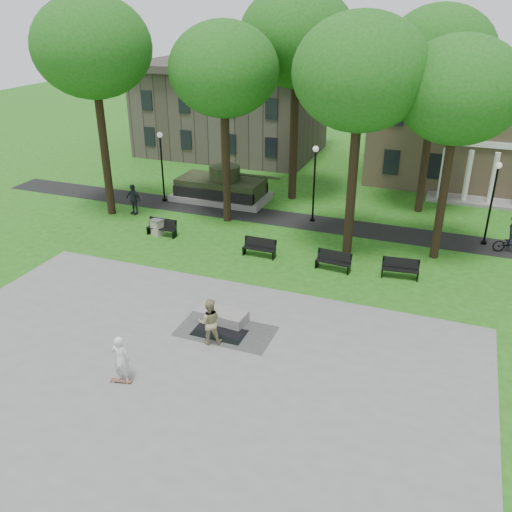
% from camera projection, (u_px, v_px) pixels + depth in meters
% --- Properties ---
extents(ground, '(120.00, 120.00, 0.00)m').
position_uv_depth(ground, '(226.00, 316.00, 23.57)').
color(ground, '#244F12').
rests_on(ground, ground).
extents(plaza, '(22.00, 16.00, 0.02)m').
position_uv_depth(plaza, '(169.00, 384.00, 19.34)').
color(plaza, gray).
rests_on(plaza, ground).
extents(footpath, '(44.00, 2.60, 0.01)m').
position_uv_depth(footpath, '(303.00, 221.00, 33.72)').
color(footpath, black).
rests_on(footpath, ground).
extents(building_right, '(17.00, 12.00, 8.60)m').
position_uv_depth(building_right, '(487.00, 121.00, 40.50)').
color(building_right, '#9E8460').
rests_on(building_right, ground).
extents(building_left, '(15.00, 10.00, 7.20)m').
position_uv_depth(building_left, '(232.00, 112.00, 48.01)').
color(building_left, '#4C443D').
rests_on(building_left, ground).
extents(tree_0, '(6.80, 6.80, 12.97)m').
position_uv_depth(tree_0, '(92.00, 48.00, 30.80)').
color(tree_0, black).
rests_on(tree_0, ground).
extents(tree_1, '(6.20, 6.20, 11.63)m').
position_uv_depth(tree_1, '(224.00, 70.00, 30.11)').
color(tree_1, black).
rests_on(tree_1, ground).
extents(tree_2, '(6.60, 6.60, 12.16)m').
position_uv_depth(tree_2, '(361.00, 73.00, 25.68)').
color(tree_2, black).
rests_on(tree_2, ground).
extents(tree_3, '(6.00, 6.00, 11.19)m').
position_uv_depth(tree_3, '(459.00, 91.00, 25.38)').
color(tree_3, black).
rests_on(tree_3, ground).
extents(tree_4, '(7.20, 7.20, 13.50)m').
position_uv_depth(tree_4, '(297.00, 38.00, 33.34)').
color(tree_4, black).
rests_on(tree_4, ground).
extents(tree_5, '(6.40, 6.40, 12.44)m').
position_uv_depth(tree_5, '(439.00, 54.00, 31.33)').
color(tree_5, black).
rests_on(tree_5, ground).
extents(lamp_left, '(0.36, 0.36, 4.73)m').
position_uv_depth(lamp_left, '(162.00, 161.00, 36.02)').
color(lamp_left, black).
rests_on(lamp_left, ground).
extents(lamp_mid, '(0.36, 0.36, 4.73)m').
position_uv_depth(lamp_mid, '(314.00, 178.00, 32.63)').
color(lamp_mid, black).
rests_on(lamp_mid, ground).
extents(lamp_right, '(0.36, 0.36, 4.73)m').
position_uv_depth(lamp_right, '(493.00, 197.00, 29.41)').
color(lamp_right, black).
rests_on(lamp_right, ground).
extents(tank_monument, '(7.45, 3.40, 2.40)m').
position_uv_depth(tank_monument, '(222.00, 188.00, 37.14)').
color(tank_monument, gray).
rests_on(tank_monument, ground).
extents(puddle, '(2.20, 1.20, 0.00)m').
position_uv_depth(puddle, '(219.00, 333.00, 22.33)').
color(puddle, black).
rests_on(puddle, plaza).
extents(concrete_block, '(2.27, 1.17, 0.45)m').
position_uv_depth(concrete_block, '(221.00, 315.00, 23.13)').
color(concrete_block, gray).
rests_on(concrete_block, plaza).
extents(skateboard, '(0.80, 0.37, 0.07)m').
position_uv_depth(skateboard, '(121.00, 381.00, 19.41)').
color(skateboard, brown).
rests_on(skateboard, plaza).
extents(skateboarder, '(0.71, 0.49, 1.88)m').
position_uv_depth(skateboarder, '(121.00, 359.00, 19.10)').
color(skateboarder, silver).
rests_on(skateboarder, plaza).
extents(friend_watching, '(1.16, 1.06, 1.93)m').
position_uv_depth(friend_watching, '(209.00, 322.00, 21.30)').
color(friend_watching, '#988F62').
rests_on(friend_watching, plaza).
extents(pedestrian_walker, '(1.23, 0.68, 1.97)m').
position_uv_depth(pedestrian_walker, '(133.00, 199.00, 34.54)').
color(pedestrian_walker, '#20242A').
rests_on(pedestrian_walker, ground).
extents(park_bench_0, '(1.81, 0.55, 1.00)m').
position_uv_depth(park_bench_0, '(162.00, 227.00, 31.53)').
color(park_bench_0, black).
rests_on(park_bench_0, ground).
extents(park_bench_1, '(1.80, 0.52, 1.00)m').
position_uv_depth(park_bench_1, '(260.00, 247.00, 28.93)').
color(park_bench_1, black).
rests_on(park_bench_1, ground).
extents(park_bench_2, '(1.83, 0.68, 1.00)m').
position_uv_depth(park_bench_2, '(333.00, 260.00, 27.42)').
color(park_bench_2, black).
rests_on(park_bench_2, ground).
extents(park_bench_3, '(1.84, 0.72, 1.00)m').
position_uv_depth(park_bench_3, '(401.00, 268.00, 26.64)').
color(park_bench_3, black).
rests_on(park_bench_3, ground).
extents(trash_bin, '(0.83, 0.83, 0.96)m').
position_uv_depth(trash_bin, '(158.00, 227.00, 31.61)').
color(trash_bin, '#A59788').
rests_on(trash_bin, ground).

